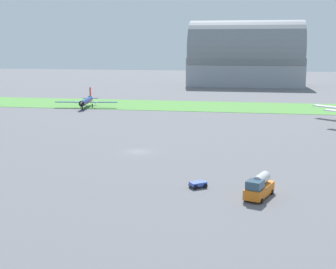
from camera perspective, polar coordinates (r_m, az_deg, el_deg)
name	(u,v)px	position (r m, az deg, el deg)	size (l,w,h in m)	color
ground_plane	(138,152)	(94.89, -3.63, -2.09)	(600.00, 600.00, 0.00)	slate
grass_taxiway_strip	(187,106)	(165.55, 2.28, 3.52)	(360.00, 28.00, 0.08)	#549342
airplane_taxiing_turboprop	(86,101)	(162.32, -9.96, 4.04)	(21.38, 18.36, 6.42)	navy
fuel_truck_near_gate	(259,187)	(67.54, 11.05, -6.30)	(4.52, 6.93, 3.29)	orange
baggage_cart_midfield	(198,184)	(71.25, 3.68, -6.05)	(2.95, 2.81, 0.90)	#334FB2
hangar_distant	(246,58)	(251.85, 9.45, 9.23)	(59.31, 32.25, 33.71)	#9399A3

